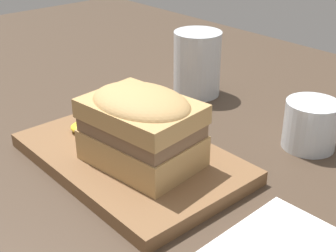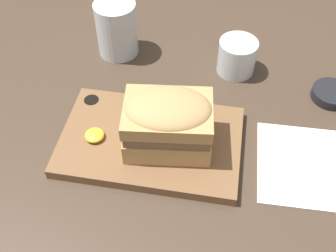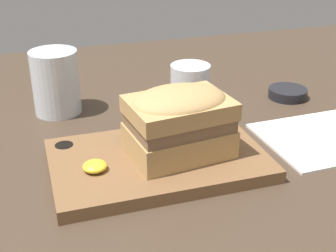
# 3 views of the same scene
# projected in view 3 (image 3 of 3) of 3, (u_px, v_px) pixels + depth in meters

# --- Properties ---
(dining_table) EXTENTS (1.75, 1.26, 0.02)m
(dining_table) POSITION_uv_depth(u_px,v_px,m) (151.00, 182.00, 0.63)
(dining_table) COLOR #423326
(dining_table) RESTS_ON ground
(serving_board) EXTENTS (0.29, 0.19, 0.02)m
(serving_board) POSITION_uv_depth(u_px,v_px,m) (157.00, 160.00, 0.64)
(serving_board) COLOR brown
(serving_board) RESTS_ON dining_table
(sandwich) EXTENTS (0.14, 0.11, 0.09)m
(sandwich) POSITION_uv_depth(u_px,v_px,m) (179.00, 119.00, 0.62)
(sandwich) COLOR tan
(sandwich) RESTS_ON serving_board
(mustard_dollop) EXTENTS (0.03, 0.03, 0.01)m
(mustard_dollop) POSITION_uv_depth(u_px,v_px,m) (95.00, 166.00, 0.60)
(mustard_dollop) COLOR yellow
(mustard_dollop) RESTS_ON serving_board
(water_glass) EXTENTS (0.08, 0.08, 0.11)m
(water_glass) POSITION_uv_depth(u_px,v_px,m) (56.00, 86.00, 0.79)
(water_glass) COLOR silver
(water_glass) RESTS_ON dining_table
(wine_glass) EXTENTS (0.07, 0.07, 0.07)m
(wine_glass) POSITION_uv_depth(u_px,v_px,m) (190.00, 84.00, 0.85)
(wine_glass) COLOR silver
(wine_glass) RESTS_ON dining_table
(napkin) EXTENTS (0.22, 0.17, 0.00)m
(napkin) POSITION_uv_depth(u_px,v_px,m) (333.00, 136.00, 0.73)
(napkin) COLOR white
(napkin) RESTS_ON dining_table
(condiment_dish) EXTENTS (0.07, 0.07, 0.02)m
(condiment_dish) POSITION_uv_depth(u_px,v_px,m) (288.00, 93.00, 0.87)
(condiment_dish) COLOR black
(condiment_dish) RESTS_ON dining_table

